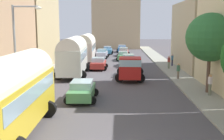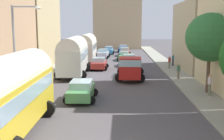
% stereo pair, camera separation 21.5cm
% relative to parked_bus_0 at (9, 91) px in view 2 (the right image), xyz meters
% --- Properties ---
extents(ground_plane, '(154.00, 154.00, 0.00)m').
position_rel_parked_bus_0_xyz_m(ground_plane, '(4.76, 23.96, -2.26)').
color(ground_plane, '#4A474A').
extents(sidewalk_left, '(2.50, 70.00, 0.14)m').
position_rel_parked_bus_0_xyz_m(sidewalk_left, '(-2.49, 23.96, -2.19)').
color(sidewalk_left, gray).
rests_on(sidewalk_left, ground).
extents(sidewalk_right, '(2.50, 70.00, 0.14)m').
position_rel_parked_bus_0_xyz_m(sidewalk_right, '(12.01, 23.96, -2.19)').
color(sidewalk_right, gray).
rests_on(sidewalk_right, ground).
extents(building_left_2, '(5.72, 11.74, 10.75)m').
position_rel_parked_bus_0_xyz_m(building_left_2, '(-6.60, 23.54, 3.12)').
color(building_left_2, tan).
rests_on(building_left_2, ground).
extents(building_right_2, '(4.53, 12.34, 8.48)m').
position_rel_parked_bus_0_xyz_m(building_right_2, '(15.52, 22.04, 1.98)').
color(building_right_2, tan).
rests_on(building_right_2, ground).
extents(distant_church, '(11.37, 7.62, 20.33)m').
position_rel_parked_bus_0_xyz_m(distant_church, '(4.76, 55.14, 4.91)').
color(distant_church, tan).
rests_on(distant_church, ground).
extents(parked_bus_0, '(3.38, 8.82, 4.09)m').
position_rel_parked_bus_0_xyz_m(parked_bus_0, '(0.00, 0.00, 0.00)').
color(parked_bus_0, yellow).
rests_on(parked_bus_0, ground).
extents(parked_bus_1, '(3.53, 8.53, 4.29)m').
position_rel_parked_bus_0_xyz_m(parked_bus_1, '(0.35, 17.02, 0.11)').
color(parked_bus_1, silver).
rests_on(parked_bus_1, ground).
extents(parked_bus_2, '(3.47, 9.36, 4.23)m').
position_rel_parked_bus_0_xyz_m(parked_bus_2, '(0.38, 29.00, 0.09)').
color(parked_bus_2, beige).
rests_on(parked_bus_2, ground).
extents(cargo_truck_0, '(3.15, 6.72, 2.48)m').
position_rel_parked_bus_0_xyz_m(cargo_truck_0, '(6.56, 14.46, -0.95)').
color(cargo_truck_0, red).
rests_on(cargo_truck_0, ground).
extents(car_0, '(2.35, 4.33, 1.64)m').
position_rel_parked_bus_0_xyz_m(car_0, '(6.74, 24.32, -1.44)').
color(car_0, slate).
rests_on(car_0, ground).
extents(car_1, '(2.34, 4.46, 1.43)m').
position_rel_parked_bus_0_xyz_m(car_1, '(6.14, 30.86, -1.53)').
color(car_1, '#549C5A').
rests_on(car_1, ground).
extents(car_2, '(2.40, 4.49, 1.54)m').
position_rel_parked_bus_0_xyz_m(car_2, '(6.35, 37.40, -1.49)').
color(car_2, '#AA3729').
rests_on(car_2, ground).
extents(car_3, '(2.40, 3.78, 1.52)m').
position_rel_parked_bus_0_xyz_m(car_3, '(6.15, 44.48, -1.49)').
color(car_3, '#458BCD').
rests_on(car_3, ground).
extents(car_4, '(2.33, 3.90, 1.47)m').
position_rel_parked_bus_0_xyz_m(car_4, '(2.67, 6.68, -1.51)').
color(car_4, '#4D8E54').
rests_on(car_4, ground).
extents(car_5, '(2.38, 3.77, 1.54)m').
position_rel_parked_bus_0_xyz_m(car_5, '(2.84, 21.30, -1.49)').
color(car_5, '#AA2C25').
rests_on(car_5, ground).
extents(car_6, '(2.34, 4.02, 1.58)m').
position_rel_parked_bus_0_xyz_m(car_6, '(2.58, 33.56, -1.46)').
color(car_6, silver).
rests_on(car_6, ground).
extents(car_7, '(2.26, 4.22, 1.52)m').
position_rel_parked_bus_0_xyz_m(car_7, '(3.25, 40.62, -1.50)').
color(car_7, '#4497C6').
rests_on(car_7, ground).
extents(pedestrian_0, '(0.48, 0.48, 1.74)m').
position_rel_parked_bus_0_xyz_m(pedestrian_0, '(11.77, 21.41, -1.26)').
color(pedestrian_0, slate).
rests_on(pedestrian_0, ground).
extents(pedestrian_1, '(0.41, 0.41, 1.73)m').
position_rel_parked_bus_0_xyz_m(pedestrian_1, '(11.51, 14.61, -1.26)').
color(pedestrian_1, '#7C6858').
rests_on(pedestrian_1, ground).
extents(pedestrian_2, '(0.32, 0.32, 1.76)m').
position_rel_parked_bus_0_xyz_m(pedestrian_2, '(12.64, 23.70, -1.24)').
color(pedestrian_2, '#24243D').
rests_on(pedestrian_2, ground).
extents(pedestrian_4, '(0.50, 0.50, 1.82)m').
position_rel_parked_bus_0_xyz_m(pedestrian_4, '(12.53, 7.83, -1.22)').
color(pedestrian_4, '#6D715B').
rests_on(pedestrian_4, ground).
extents(streetlamp_near, '(2.03, 0.28, 6.89)m').
position_rel_parked_bus_0_xyz_m(streetlamp_near, '(-1.47, 5.44, 1.87)').
color(streetlamp_near, gray).
rests_on(streetlamp_near, ground).
extents(roadside_tree_1, '(3.87, 3.87, 6.55)m').
position_rel_parked_bus_0_xyz_m(roadside_tree_1, '(12.66, 8.81, 2.34)').
color(roadside_tree_1, brown).
rests_on(roadside_tree_1, ground).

